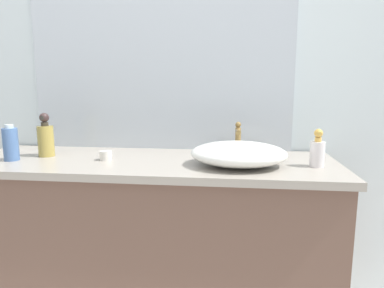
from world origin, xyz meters
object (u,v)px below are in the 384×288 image
Objects in this scene: sink_basin at (239,154)px; perfume_bottle at (11,144)px; lotion_bottle at (317,151)px; soap_dispenser at (46,138)px; candle_jar at (106,155)px.

perfume_bottle reaches higher than sink_basin.
lotion_bottle is 1.34m from perfume_bottle.
sink_basin is at bearing -177.57° from lotion_bottle.
soap_dispenser is 1.30× the size of lotion_bottle.
soap_dispenser is at bearing 44.77° from perfume_bottle.
perfume_bottle is (-0.11, -0.11, -0.01)m from soap_dispenser.
perfume_bottle is at bearing -178.89° from sink_basin.
sink_basin is 2.49× the size of perfume_bottle.
sink_basin is at bearing -5.43° from soap_dispenser.
soap_dispenser is 0.15m from perfume_bottle.
lotion_bottle is at bearing 1.43° from perfume_bottle.
sink_basin is 0.33m from lotion_bottle.
sink_basin is 0.60m from candle_jar.
sink_basin is at bearing -3.32° from candle_jar.
perfume_bottle is at bearing -178.57° from lotion_bottle.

